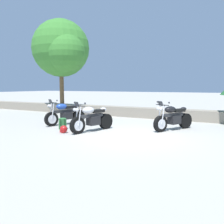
# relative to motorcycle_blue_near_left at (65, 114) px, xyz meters

# --- Properties ---
(ground_plane) EXTENTS (120.00, 120.00, 0.00)m
(ground_plane) POSITION_rel_motorcycle_blue_near_left_xyz_m (3.69, -0.83, -0.49)
(ground_plane) COLOR #A3A099
(stone_wall) EXTENTS (36.00, 0.80, 0.55)m
(stone_wall) POSITION_rel_motorcycle_blue_near_left_xyz_m (3.69, 3.97, -0.21)
(stone_wall) COLOR gray
(stone_wall) RESTS_ON ground
(motorcycle_blue_near_left) EXTENTS (0.93, 2.01, 1.18)m
(motorcycle_blue_near_left) POSITION_rel_motorcycle_blue_near_left_xyz_m (0.00, 0.00, 0.00)
(motorcycle_blue_near_left) COLOR black
(motorcycle_blue_near_left) RESTS_ON ground
(motorcycle_silver_centre) EXTENTS (0.87, 2.02, 1.18)m
(motorcycle_silver_centre) POSITION_rel_motorcycle_blue_near_left_xyz_m (1.97, -0.80, 0.00)
(motorcycle_silver_centre) COLOR black
(motorcycle_silver_centre) RESTS_ON ground
(motorcycle_black_far_right) EXTENTS (1.16, 1.89, 1.18)m
(motorcycle_black_far_right) POSITION_rel_motorcycle_blue_near_left_xyz_m (4.66, 0.93, 0.00)
(motorcycle_black_far_right) COLOR black
(motorcycle_black_far_right) RESTS_ON ground
(rider_backpack) EXTENTS (0.35, 0.35, 0.47)m
(rider_backpack) POSITION_rel_motorcycle_blue_near_left_xyz_m (0.67, -0.98, -0.24)
(rider_backpack) COLOR #2D6B38
(rider_backpack) RESTS_ON ground
(rider_helmet) EXTENTS (0.28, 0.28, 0.28)m
(rider_helmet) POSITION_rel_motorcycle_blue_near_left_xyz_m (1.20, -1.56, -0.35)
(rider_helmet) COLOR #B21919
(rider_helmet) RESTS_ON ground
(leafy_tree_far_left) EXTENTS (3.85, 3.67, 5.45)m
(leafy_tree_far_left) POSITION_rel_motorcycle_blue_near_left_xyz_m (-3.21, 3.73, 3.60)
(leafy_tree_far_left) COLOR brown
(leafy_tree_far_left) RESTS_ON stone_wall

